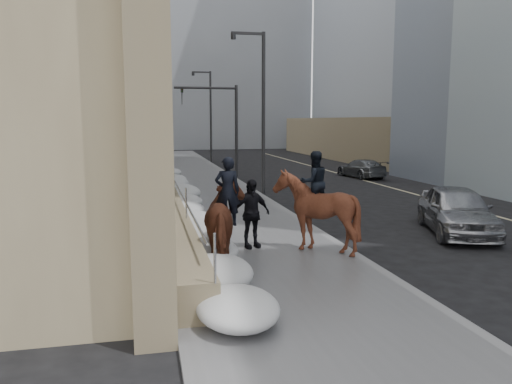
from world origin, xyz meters
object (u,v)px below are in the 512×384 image
(mounted_horse_right, at_px, (315,208))
(car_grey, at_px, (361,168))
(pedestrian, at_px, (251,213))
(car_silver, at_px, (457,210))
(mounted_horse_left, at_px, (228,222))

(mounted_horse_right, xyz_separation_m, car_grey, (9.36, 17.53, -0.72))
(pedestrian, xyz_separation_m, car_silver, (7.13, 0.75, -0.31))
(mounted_horse_left, relative_size, car_grey, 0.66)
(mounted_horse_right, relative_size, car_silver, 0.59)
(car_silver, bearing_deg, pedestrian, -154.47)
(pedestrian, bearing_deg, car_grey, 43.04)
(car_silver, bearing_deg, mounted_horse_right, -145.23)
(mounted_horse_right, bearing_deg, pedestrian, -30.29)
(mounted_horse_left, height_order, pedestrian, mounted_horse_left)
(pedestrian, bearing_deg, mounted_horse_left, -133.02)
(mounted_horse_left, relative_size, car_silver, 0.58)
(mounted_horse_left, distance_m, car_grey, 22.03)
(mounted_horse_right, relative_size, pedestrian, 1.41)
(car_silver, xyz_separation_m, car_grey, (3.90, 16.04, -0.19))
(car_silver, relative_size, car_grey, 1.12)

